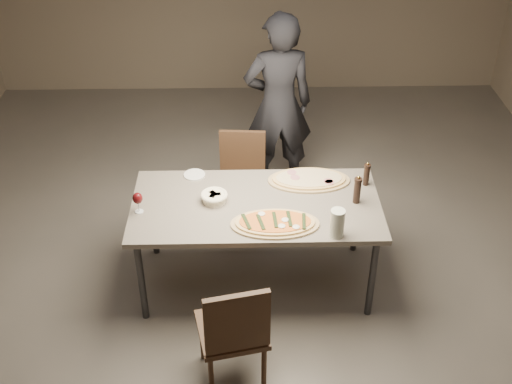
{
  "coord_description": "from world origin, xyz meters",
  "views": [
    {
      "loc": [
        -0.08,
        -3.75,
        3.45
      ],
      "look_at": [
        0.0,
        0.0,
        0.85
      ],
      "focal_mm": 45.0,
      "sensor_mm": 36.0,
      "label": 1
    }
  ],
  "objects_px": {
    "carafe": "(337,223)",
    "chair_near": "(234,330)",
    "dining_table": "(256,210)",
    "ham_pizza": "(309,179)",
    "bread_basket": "(214,197)",
    "pepper_mill_left": "(357,190)",
    "diner": "(278,105)",
    "zucchini_pizza": "(275,223)",
    "chair_far": "(242,176)"
  },
  "relations": [
    {
      "from": "dining_table",
      "to": "diner",
      "type": "xyz_separation_m",
      "value": [
        0.23,
        1.35,
        0.16
      ]
    },
    {
      "from": "dining_table",
      "to": "pepper_mill_left",
      "type": "distance_m",
      "value": 0.74
    },
    {
      "from": "carafe",
      "to": "bread_basket",
      "type": "bearing_deg",
      "value": 153.67
    },
    {
      "from": "diner",
      "to": "dining_table",
      "type": "bearing_deg",
      "value": 73.11
    },
    {
      "from": "bread_basket",
      "to": "diner",
      "type": "bearing_deg",
      "value": 68.13
    },
    {
      "from": "bread_basket",
      "to": "pepper_mill_left",
      "type": "height_order",
      "value": "pepper_mill_left"
    },
    {
      "from": "bread_basket",
      "to": "carafe",
      "type": "xyz_separation_m",
      "value": [
        0.83,
        -0.41,
        0.06
      ]
    },
    {
      "from": "pepper_mill_left",
      "to": "diner",
      "type": "bearing_deg",
      "value": 110.24
    },
    {
      "from": "zucchini_pizza",
      "to": "ham_pizza",
      "type": "xyz_separation_m",
      "value": [
        0.28,
        0.54,
        -0.0
      ]
    },
    {
      "from": "diner",
      "to": "bread_basket",
      "type": "bearing_deg",
      "value": 60.8
    },
    {
      "from": "zucchini_pizza",
      "to": "diner",
      "type": "bearing_deg",
      "value": 84.57
    },
    {
      "from": "chair_near",
      "to": "chair_far",
      "type": "distance_m",
      "value": 1.76
    },
    {
      "from": "zucchini_pizza",
      "to": "chair_far",
      "type": "distance_m",
      "value": 1.1
    },
    {
      "from": "zucchini_pizza",
      "to": "chair_far",
      "type": "height_order",
      "value": "chair_far"
    },
    {
      "from": "ham_pizza",
      "to": "diner",
      "type": "relative_size",
      "value": 0.37
    },
    {
      "from": "pepper_mill_left",
      "to": "carafe",
      "type": "height_order",
      "value": "pepper_mill_left"
    },
    {
      "from": "ham_pizza",
      "to": "diner",
      "type": "distance_m",
      "value": 1.09
    },
    {
      "from": "dining_table",
      "to": "bread_basket",
      "type": "xyz_separation_m",
      "value": [
        -0.3,
        0.03,
        0.1
      ]
    },
    {
      "from": "zucchini_pizza",
      "to": "ham_pizza",
      "type": "relative_size",
      "value": 0.99
    },
    {
      "from": "pepper_mill_left",
      "to": "ham_pizza",
      "type": "bearing_deg",
      "value": 138.65
    },
    {
      "from": "bread_basket",
      "to": "carafe",
      "type": "bearing_deg",
      "value": -26.33
    },
    {
      "from": "dining_table",
      "to": "pepper_mill_left",
      "type": "height_order",
      "value": "pepper_mill_left"
    },
    {
      "from": "dining_table",
      "to": "pepper_mill_left",
      "type": "bearing_deg",
      "value": 0.08
    },
    {
      "from": "ham_pizza",
      "to": "chair_near",
      "type": "relative_size",
      "value": 0.7
    },
    {
      "from": "carafe",
      "to": "chair_near",
      "type": "relative_size",
      "value": 0.23
    },
    {
      "from": "zucchini_pizza",
      "to": "carafe",
      "type": "distance_m",
      "value": 0.43
    },
    {
      "from": "pepper_mill_left",
      "to": "chair_far",
      "type": "xyz_separation_m",
      "value": [
        -0.83,
        0.78,
        -0.38
      ]
    },
    {
      "from": "bread_basket",
      "to": "pepper_mill_left",
      "type": "distance_m",
      "value": 1.03
    },
    {
      "from": "dining_table",
      "to": "bread_basket",
      "type": "relative_size",
      "value": 9.14
    },
    {
      "from": "chair_far",
      "to": "dining_table",
      "type": "bearing_deg",
      "value": 101.51
    },
    {
      "from": "chair_near",
      "to": "zucchini_pizza",
      "type": "bearing_deg",
      "value": 56.44
    },
    {
      "from": "bread_basket",
      "to": "pepper_mill_left",
      "type": "relative_size",
      "value": 0.88
    },
    {
      "from": "ham_pizza",
      "to": "pepper_mill_left",
      "type": "xyz_separation_m",
      "value": [
        0.32,
        -0.28,
        0.09
      ]
    },
    {
      "from": "ham_pizza",
      "to": "pepper_mill_left",
      "type": "distance_m",
      "value": 0.43
    },
    {
      "from": "chair_far",
      "to": "ham_pizza",
      "type": "bearing_deg",
      "value": 139.71
    },
    {
      "from": "dining_table",
      "to": "chair_far",
      "type": "height_order",
      "value": "chair_far"
    },
    {
      "from": "dining_table",
      "to": "carafe",
      "type": "bearing_deg",
      "value": -35.52
    },
    {
      "from": "bread_basket",
      "to": "carafe",
      "type": "relative_size",
      "value": 0.96
    },
    {
      "from": "dining_table",
      "to": "bread_basket",
      "type": "bearing_deg",
      "value": 173.84
    },
    {
      "from": "dining_table",
      "to": "ham_pizza",
      "type": "height_order",
      "value": "ham_pizza"
    },
    {
      "from": "pepper_mill_left",
      "to": "carafe",
      "type": "distance_m",
      "value": 0.43
    },
    {
      "from": "zucchini_pizza",
      "to": "ham_pizza",
      "type": "height_order",
      "value": "zucchini_pizza"
    },
    {
      "from": "zucchini_pizza",
      "to": "carafe",
      "type": "xyz_separation_m",
      "value": [
        0.41,
        -0.12,
        0.09
      ]
    },
    {
      "from": "bread_basket",
      "to": "chair_far",
      "type": "relative_size",
      "value": 0.23
    },
    {
      "from": "carafe",
      "to": "diner",
      "type": "height_order",
      "value": "diner"
    },
    {
      "from": "dining_table",
      "to": "zucchini_pizza",
      "type": "height_order",
      "value": "zucchini_pizza"
    },
    {
      "from": "pepper_mill_left",
      "to": "chair_far",
      "type": "bearing_deg",
      "value": 136.77
    },
    {
      "from": "pepper_mill_left",
      "to": "chair_far",
      "type": "relative_size",
      "value": 0.26
    },
    {
      "from": "chair_near",
      "to": "diner",
      "type": "height_order",
      "value": "diner"
    },
    {
      "from": "carafe",
      "to": "chair_near",
      "type": "height_order",
      "value": "carafe"
    }
  ]
}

